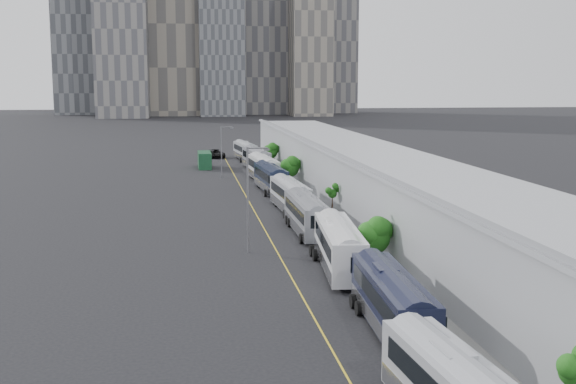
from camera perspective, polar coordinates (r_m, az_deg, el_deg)
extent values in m
cube|color=gray|center=(79.93, 5.37, -2.21)|extent=(10.00, 170.00, 0.12)
cube|color=gold|center=(78.17, -2.14, -2.47)|extent=(0.12, 160.00, 0.02)
cube|color=gray|center=(80.41, 8.17, 0.21)|extent=(12.00, 160.00, 6.80)
cube|color=gray|center=(80.09, 8.21, 1.95)|extent=(12.45, 160.40, 2.57)
cube|color=gray|center=(78.50, 4.09, 2.72)|extent=(0.30, 160.00, 0.40)
cube|color=slate|center=(323.91, -13.10, 14.18)|extent=(22.00, 22.00, 95.00)
cube|color=slate|center=(332.68, -5.32, 12.91)|extent=(20.00, 20.00, 80.00)
cube|color=slate|center=(355.26, -2.19, 14.69)|extent=(24.00, 24.00, 105.00)
cube|color=gray|center=(331.92, 1.81, 12.09)|extent=(18.00, 18.00, 70.00)
cube|color=slate|center=(370.11, 3.51, 13.27)|extent=(22.00, 22.00, 90.00)
cube|color=#9EA0A8|center=(32.56, 12.90, -12.16)|extent=(1.45, 2.27, 0.30)
cube|color=black|center=(44.80, 8.20, -8.56)|extent=(3.11, 12.87, 3.09)
cube|color=black|center=(44.46, 8.29, -7.94)|extent=(3.11, 11.34, 1.05)
cube|color=silver|center=(45.10, 8.17, -9.76)|extent=(3.14, 12.62, 0.99)
cube|color=black|center=(45.70, 7.73, -5.99)|extent=(1.37, 2.22, 0.29)
cube|color=white|center=(58.44, 4.04, -4.31)|extent=(3.82, 13.59, 3.25)
cube|color=black|center=(58.12, 4.09, -3.80)|extent=(3.74, 11.99, 1.10)
cube|color=silver|center=(58.68, 4.03, -5.30)|extent=(3.83, 13.33, 1.04)
cube|color=white|center=(59.55, 3.75, -2.32)|extent=(1.53, 2.38, 0.31)
cube|color=gray|center=(72.64, 1.47, -1.79)|extent=(2.69, 12.93, 3.13)
cube|color=black|center=(72.34, 1.50, -1.38)|extent=(2.73, 11.38, 1.06)
cube|color=silver|center=(72.82, 1.47, -2.57)|extent=(2.72, 12.67, 1.00)
cube|color=gray|center=(73.80, 1.28, -0.28)|extent=(1.31, 2.19, 0.30)
cube|color=#B8BCC4|center=(85.20, 0.15, -0.26)|extent=(3.22, 12.78, 3.07)
cube|color=black|center=(84.93, 0.17, 0.09)|extent=(3.20, 11.26, 1.04)
cube|color=silver|center=(85.36, 0.15, -0.91)|extent=(3.25, 12.53, 0.98)
cube|color=#B8BCC4|center=(86.39, 0.01, 0.99)|extent=(1.38, 2.21, 0.29)
cube|color=#161D32|center=(100.63, -1.38, 1.13)|extent=(3.45, 12.99, 3.11)
cube|color=black|center=(100.37, -1.37, 1.43)|extent=(3.40, 11.46, 1.06)
cube|color=silver|center=(100.77, -1.38, 0.57)|extent=(3.47, 12.74, 1.00)
cube|color=#161D32|center=(101.89, -1.48, 2.19)|extent=(1.43, 2.26, 0.30)
cube|color=white|center=(110.83, -1.98, 1.87)|extent=(3.64, 13.66, 3.27)
cube|color=black|center=(110.56, -1.97, 2.16)|extent=(3.59, 12.05, 1.11)
cube|color=silver|center=(110.96, -1.97, 1.33)|extent=(3.66, 13.39, 1.05)
cube|color=white|center=(112.17, -2.07, 2.87)|extent=(1.51, 2.37, 0.31)
cube|color=gray|center=(125.44, -2.53, 2.63)|extent=(3.82, 13.28, 3.17)
cube|color=black|center=(125.18, -2.52, 2.88)|extent=(3.73, 11.72, 1.08)
cube|color=silver|center=(125.55, -2.53, 2.17)|extent=(3.83, 13.02, 1.02)
cube|color=gray|center=(126.77, -2.60, 3.48)|extent=(1.51, 2.33, 0.30)
cube|color=#B3B8BE|center=(141.84, -3.42, 3.27)|extent=(3.71, 12.48, 2.98)
cube|color=black|center=(141.60, -3.41, 3.48)|extent=(3.62, 11.02, 1.01)
cube|color=silver|center=(141.93, -3.41, 2.89)|extent=(3.73, 12.24, 0.95)
cube|color=#B3B8BE|center=(143.11, -3.47, 3.98)|extent=(1.44, 2.20, 0.28)
sphere|color=#164F12|center=(32.62, 21.75, -12.67)|extent=(1.38, 1.38, 1.38)
cylinder|color=black|center=(59.10, 6.77, -4.73)|extent=(0.18, 0.18, 2.91)
sphere|color=#164F12|center=(58.75, 6.80, -3.20)|extent=(2.69, 2.69, 2.69)
cylinder|color=black|center=(78.83, 3.51, -1.14)|extent=(0.18, 0.18, 3.38)
sphere|color=#164F12|center=(78.58, 3.52, -0.02)|extent=(1.01, 1.01, 1.01)
cylinder|color=black|center=(104.00, 0.17, 1.20)|extent=(0.18, 0.18, 3.18)
sphere|color=#164F12|center=(103.79, 0.17, 2.14)|extent=(2.61, 2.61, 2.61)
cylinder|color=black|center=(127.80, -1.36, 2.59)|extent=(0.18, 0.18, 3.18)
sphere|color=#164F12|center=(127.64, -1.36, 3.34)|extent=(2.37, 2.37, 2.37)
cylinder|color=#59595E|center=(64.00, -3.20, -0.66)|extent=(0.18, 0.18, 9.47)
cylinder|color=#59595E|center=(63.50, -2.43, 3.49)|extent=(1.80, 0.14, 0.14)
cube|color=#59595E|center=(63.60, -1.71, 3.37)|extent=(0.50, 0.22, 0.18)
cylinder|color=#59595E|center=(114.74, -5.28, 3.13)|extent=(0.18, 0.18, 8.22)
cylinder|color=#59595E|center=(114.48, -4.86, 5.14)|extent=(1.80, 0.14, 0.14)
cube|color=#59595E|center=(114.54, -4.46, 5.07)|extent=(0.50, 0.22, 0.18)
cube|color=#113820|center=(129.02, -6.61, 2.52)|extent=(2.30, 6.90, 2.85)
imported|color=black|center=(146.62, -5.74, 3.04)|extent=(4.16, 6.65, 1.71)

